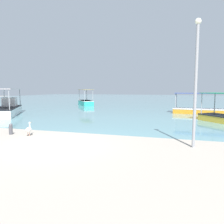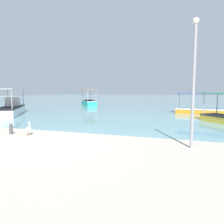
{
  "view_description": "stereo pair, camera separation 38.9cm",
  "coord_description": "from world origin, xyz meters",
  "px_view_note": "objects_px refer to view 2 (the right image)",
  "views": [
    {
      "loc": [
        5.78,
        -9.33,
        2.76
      ],
      "look_at": [
        1.42,
        5.2,
        1.14
      ],
      "focal_mm": 35.0,
      "sensor_mm": 36.0,
      "label": 1
    },
    {
      "loc": [
        6.15,
        -9.21,
        2.76
      ],
      "look_at": [
        1.42,
        5.2,
        1.14
      ],
      "focal_mm": 35.0,
      "sensor_mm": 36.0,
      "label": 2
    }
  ],
  "objects_px": {
    "fishing_boat_near_left": "(205,110)",
    "mooring_bollard": "(11,128)",
    "fishing_boat_far_right": "(89,102)",
    "lamp_post": "(194,77)",
    "pelican": "(28,129)",
    "fishing_boat_center": "(10,108)"
  },
  "relations": [
    {
      "from": "fishing_boat_near_left",
      "to": "fishing_boat_center",
      "type": "bearing_deg",
      "value": -160.23
    },
    {
      "from": "fishing_boat_near_left",
      "to": "pelican",
      "type": "bearing_deg",
      "value": -126.11
    },
    {
      "from": "fishing_boat_near_left",
      "to": "mooring_bollard",
      "type": "distance_m",
      "value": 19.43
    },
    {
      "from": "pelican",
      "to": "fishing_boat_far_right",
      "type": "bearing_deg",
      "value": 105.47
    },
    {
      "from": "fishing_boat_center",
      "to": "pelican",
      "type": "height_order",
      "value": "fishing_boat_center"
    },
    {
      "from": "fishing_boat_center",
      "to": "pelican",
      "type": "bearing_deg",
      "value": -42.31
    },
    {
      "from": "fishing_boat_center",
      "to": "fishing_boat_near_left",
      "type": "relative_size",
      "value": 1.06
    },
    {
      "from": "lamp_post",
      "to": "fishing_boat_far_right",
      "type": "bearing_deg",
      "value": 124.12
    },
    {
      "from": "fishing_boat_far_right",
      "to": "lamp_post",
      "type": "distance_m",
      "value": 27.62
    },
    {
      "from": "pelican",
      "to": "lamp_post",
      "type": "distance_m",
      "value": 9.56
    },
    {
      "from": "fishing_boat_near_left",
      "to": "lamp_post",
      "type": "xyz_separation_m",
      "value": [
        -1.88,
        -14.99,
        2.83
      ]
    },
    {
      "from": "fishing_boat_near_left",
      "to": "fishing_boat_far_right",
      "type": "bearing_deg",
      "value": 155.82
    },
    {
      "from": "pelican",
      "to": "mooring_bollard",
      "type": "height_order",
      "value": "pelican"
    },
    {
      "from": "fishing_boat_far_right",
      "to": "mooring_bollard",
      "type": "bearing_deg",
      "value": -77.56
    },
    {
      "from": "fishing_boat_center",
      "to": "lamp_post",
      "type": "bearing_deg",
      "value": -23.85
    },
    {
      "from": "fishing_boat_near_left",
      "to": "lamp_post",
      "type": "height_order",
      "value": "lamp_post"
    },
    {
      "from": "fishing_boat_far_right",
      "to": "fishing_boat_near_left",
      "type": "xyz_separation_m",
      "value": [
        17.3,
        -7.77,
        -0.11
      ]
    },
    {
      "from": "fishing_boat_center",
      "to": "fishing_boat_near_left",
      "type": "height_order",
      "value": "fishing_boat_center"
    },
    {
      "from": "fishing_boat_center",
      "to": "fishing_boat_far_right",
      "type": "relative_size",
      "value": 1.42
    },
    {
      "from": "fishing_boat_center",
      "to": "pelican",
      "type": "distance_m",
      "value": 11.84
    },
    {
      "from": "lamp_post",
      "to": "mooring_bollard",
      "type": "bearing_deg",
      "value": -179.58
    },
    {
      "from": "fishing_boat_center",
      "to": "mooring_bollard",
      "type": "distance_m",
      "value": 10.93
    }
  ]
}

